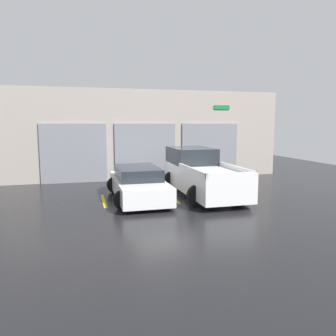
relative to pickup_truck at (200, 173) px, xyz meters
name	(u,v)px	position (x,y,z in m)	size (l,w,h in m)	color
ground_plane	(163,190)	(-1.33, 1.04, -0.85)	(28.00, 28.00, 0.00)	black
shophouse_building	(148,136)	(-1.33, 4.32, 1.43)	(14.66, 0.68, 4.65)	#9E9389
pickup_truck	(200,173)	(0.00, 0.00, 0.00)	(2.41, 5.46, 1.84)	white
sedan_white	(138,184)	(-2.65, -0.30, -0.26)	(2.20, 4.58, 1.24)	white
parking_stripe_far_left	(104,201)	(-3.98, -0.33, -0.85)	(0.12, 2.20, 0.01)	gold
parking_stripe_left	(171,197)	(-1.33, -0.33, -0.85)	(0.12, 2.20, 0.01)	gold
parking_stripe_centre	(232,193)	(1.33, -0.33, -0.85)	(0.12, 2.20, 0.01)	gold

